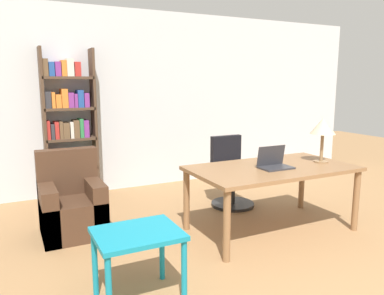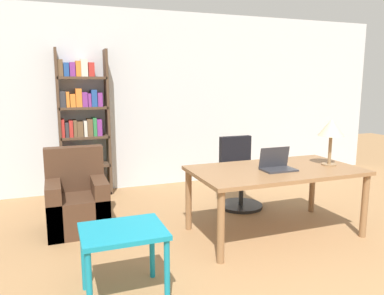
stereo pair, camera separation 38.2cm
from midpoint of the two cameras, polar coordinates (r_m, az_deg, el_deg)
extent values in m
cube|color=silver|center=(5.92, -8.74, 7.10)|extent=(8.00, 0.06, 2.70)
cube|color=olive|center=(4.14, 9.56, -3.20)|extent=(1.79, 0.97, 0.04)
cylinder|color=olive|center=(3.47, 2.13, -11.94)|extent=(0.07, 0.07, 0.68)
cylinder|color=olive|center=(4.47, 21.50, -7.57)|extent=(0.07, 0.07, 0.68)
cylinder|color=olive|center=(4.20, -3.48, -8.01)|extent=(0.07, 0.07, 0.68)
cylinder|color=olive|center=(5.06, 14.33, -5.18)|extent=(0.07, 0.07, 0.68)
cube|color=#2D2D33|center=(4.05, 10.07, -3.09)|extent=(0.35, 0.22, 0.02)
cube|color=#2D2D33|center=(4.10, 9.36, -1.24)|extent=(0.35, 0.04, 0.22)
cube|color=navy|center=(4.10, 9.31, -1.21)|extent=(0.31, 0.03, 0.19)
cylinder|color=olive|center=(4.49, 16.79, -2.08)|extent=(0.16, 0.16, 0.01)
cylinder|color=olive|center=(4.46, 16.89, -0.01)|extent=(0.04, 0.04, 0.31)
cone|color=#C6B793|center=(4.43, 17.06, 3.19)|extent=(0.28, 0.28, 0.19)
cylinder|color=black|center=(5.07, 4.04, -8.62)|extent=(0.57, 0.57, 0.04)
cylinder|color=#262626|center=(5.02, 4.07, -6.66)|extent=(0.06, 0.06, 0.32)
cube|color=black|center=(4.96, 4.10, -4.33)|extent=(0.46, 0.46, 0.10)
cube|color=black|center=(5.06, 3.04, -0.78)|extent=(0.44, 0.08, 0.46)
cube|color=teal|center=(2.88, -12.20, -12.79)|extent=(0.62, 0.51, 0.04)
cylinder|color=teal|center=(2.76, -16.73, -20.47)|extent=(0.04, 0.04, 0.52)
cylinder|color=teal|center=(2.88, -5.21, -18.67)|extent=(0.04, 0.04, 0.52)
cylinder|color=teal|center=(3.14, -18.14, -16.58)|extent=(0.04, 0.04, 0.52)
cylinder|color=teal|center=(3.25, -8.10, -15.24)|extent=(0.04, 0.04, 0.52)
cube|color=#472D1E|center=(4.35, -20.15, -9.93)|extent=(0.65, 0.65, 0.40)
cube|color=#472D1E|center=(4.46, -20.86, -3.43)|extent=(0.65, 0.16, 0.51)
cube|color=#472D1E|center=(4.31, -23.47, -9.11)|extent=(0.16, 0.65, 0.58)
cube|color=#472D1E|center=(4.35, -17.02, -8.52)|extent=(0.16, 0.65, 0.58)
cube|color=#4C3828|center=(5.48, -23.47, 2.96)|extent=(0.04, 0.28, 2.09)
cube|color=#4C3828|center=(5.55, -16.59, 3.45)|extent=(0.04, 0.28, 2.09)
cube|color=#4C3828|center=(5.71, -19.39, -7.07)|extent=(0.67, 0.28, 0.04)
cube|color=#B72D28|center=(5.65, -22.25, -6.15)|extent=(0.08, 0.24, 0.20)
cube|color=orange|center=(5.66, -21.42, -6.15)|extent=(0.07, 0.24, 0.19)
cube|color=#333338|center=(5.66, -20.81, -5.82)|extent=(0.04, 0.24, 0.25)
cube|color=orange|center=(5.67, -20.17, -6.05)|extent=(0.06, 0.24, 0.19)
cube|color=orange|center=(5.68, -19.35, -5.92)|extent=(0.09, 0.24, 0.20)
cube|color=silver|center=(5.69, -18.56, -5.86)|extent=(0.05, 0.24, 0.20)
cube|color=#2D7F47|center=(5.69, -18.00, -5.66)|extent=(0.05, 0.24, 0.23)
cube|color=gold|center=(5.70, -17.47, -5.61)|extent=(0.04, 0.24, 0.23)
cube|color=#4C3828|center=(5.60, -19.64, -2.98)|extent=(0.67, 0.28, 0.04)
cube|color=brown|center=(5.55, -22.69, -1.93)|extent=(0.05, 0.24, 0.22)
cube|color=#7F338C|center=(5.56, -22.06, -2.04)|extent=(0.06, 0.24, 0.19)
cube|color=orange|center=(5.56, -21.43, -1.76)|extent=(0.05, 0.24, 0.24)
cube|color=brown|center=(5.57, -20.79, -1.65)|extent=(0.06, 0.24, 0.25)
cube|color=#234C99|center=(5.58, -20.13, -1.83)|extent=(0.06, 0.24, 0.20)
cube|color=#2D7F47|center=(5.58, -19.55, -1.52)|extent=(0.05, 0.24, 0.25)
cube|color=#7F338C|center=(5.59, -18.98, -1.75)|extent=(0.05, 0.24, 0.20)
cube|color=#2D7F47|center=(5.60, -18.26, -1.60)|extent=(0.08, 0.24, 0.22)
cube|color=#4C3828|center=(5.53, -19.89, 1.25)|extent=(0.67, 0.28, 0.04)
cube|color=#B72D28|center=(5.49, -23.01, 2.50)|extent=(0.05, 0.24, 0.25)
cube|color=#333338|center=(5.49, -22.44, 2.29)|extent=(0.05, 0.24, 0.20)
cube|color=#B72D28|center=(5.50, -21.88, 2.48)|extent=(0.05, 0.24, 0.23)
cube|color=brown|center=(5.50, -21.31, 2.54)|extent=(0.04, 0.24, 0.23)
cube|color=brown|center=(5.51, -20.61, 2.47)|extent=(0.08, 0.24, 0.21)
cube|color=silver|center=(5.51, -19.87, 2.57)|extent=(0.04, 0.24, 0.22)
cube|color=brown|center=(5.52, -19.23, 2.73)|extent=(0.07, 0.24, 0.24)
cube|color=#2D7F47|center=(5.53, -18.54, 2.87)|extent=(0.05, 0.24, 0.26)
cube|color=#7F338C|center=(5.54, -17.89, 2.79)|extent=(0.07, 0.24, 0.23)
cube|color=#4C3828|center=(5.49, -20.15, 5.56)|extent=(0.67, 0.28, 0.04)
cube|color=#333338|center=(5.46, -23.11, 6.71)|extent=(0.08, 0.24, 0.22)
cube|color=orange|center=(5.46, -22.39, 6.71)|extent=(0.04, 0.24, 0.21)
cube|color=orange|center=(5.47, -21.70, 6.59)|extent=(0.07, 0.24, 0.18)
cube|color=orange|center=(5.47, -20.87, 7.04)|extent=(0.08, 0.24, 0.25)
cube|color=#7F338C|center=(5.48, -20.01, 6.82)|extent=(0.07, 0.24, 0.20)
cube|color=#7F338C|center=(5.49, -19.35, 6.77)|extent=(0.04, 0.24, 0.18)
cube|color=#234C99|center=(5.50, -18.69, 7.08)|extent=(0.08, 0.24, 0.24)
cube|color=#7F338C|center=(5.51, -17.86, 6.91)|extent=(0.07, 0.24, 0.19)
cube|color=#4C3828|center=(5.47, -20.42, 9.92)|extent=(0.67, 0.28, 0.04)
cube|color=brown|center=(5.45, -23.48, 11.10)|extent=(0.07, 0.24, 0.23)
cube|color=#234C99|center=(5.46, -22.65, 10.95)|extent=(0.07, 0.24, 0.19)
cube|color=#7F338C|center=(5.46, -21.81, 11.03)|extent=(0.07, 0.24, 0.19)
cube|color=orange|center=(5.47, -21.00, 11.18)|extent=(0.07, 0.24, 0.21)
cube|color=silver|center=(5.48, -20.16, 11.35)|extent=(0.09, 0.24, 0.23)
cube|color=#B72D28|center=(5.49, -19.15, 11.19)|extent=(0.08, 0.24, 0.19)
camera|label=1|loc=(0.19, -92.86, -0.51)|focal=35.00mm
camera|label=2|loc=(0.19, 87.14, 0.51)|focal=35.00mm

